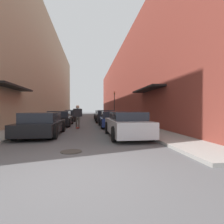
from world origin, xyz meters
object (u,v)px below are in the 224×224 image
at_px(parked_car_left_4, 74,114).
at_px(manhole_cover, 71,152).
at_px(parked_car_left_3, 72,115).
at_px(parked_car_right_1, 112,119).
at_px(traffic_light, 114,102).
at_px(parked_car_right_0, 126,124).
at_px(skateboarder, 78,114).
at_px(parked_car_left_2, 67,116).
at_px(parked_car_left_1, 60,119).
at_px(parked_car_left_5, 76,113).
at_px(parked_car_right_3, 102,115).
at_px(parked_car_right_2, 105,116).
at_px(parked_car_left_0, 42,124).

xyz_separation_m(parked_car_left_4, manhole_cover, (1.96, -26.02, -0.61)).
height_order(parked_car_left_3, parked_car_left_4, parked_car_left_3).
distance_m(parked_car_right_1, traffic_light, 12.79).
height_order(parked_car_right_0, parked_car_right_1, parked_car_right_0).
relative_size(parked_car_right_0, skateboarder, 2.54).
xyz_separation_m(parked_car_left_2, skateboarder, (1.65, -8.13, 0.46)).
bearing_deg(traffic_light, parked_car_left_1, -120.61).
distance_m(parked_car_left_3, skateboarder, 13.05).
distance_m(parked_car_left_5, traffic_light, 13.39).
xyz_separation_m(parked_car_left_3, parked_car_right_3, (4.26, -2.02, -0.02)).
bearing_deg(parked_car_left_5, parked_car_left_3, -89.29).
bearing_deg(skateboarder, parked_car_right_0, -58.17).
bearing_deg(parked_car_left_5, parked_car_right_2, -77.10).
xyz_separation_m(parked_car_left_5, parked_car_right_2, (4.31, -18.83, 0.04)).
xyz_separation_m(parked_car_left_0, parked_car_left_2, (0.04, 11.41, -0.01)).
xyz_separation_m(parked_car_right_0, parked_car_right_1, (-0.03, 5.06, -0.03)).
distance_m(parked_car_left_2, parked_car_right_3, 5.13).
bearing_deg(parked_car_left_5, parked_car_left_0, -89.91).
height_order(parked_car_left_2, parked_car_right_1, parked_car_right_1).
height_order(parked_car_left_5, skateboarder, skateboarder).
xyz_separation_m(parked_car_left_2, parked_car_left_4, (-0.12, 10.69, 0.02)).
distance_m(skateboarder, traffic_light, 14.08).
bearing_deg(parked_car_left_0, manhole_cover, -64.26).
distance_m(parked_car_left_5, parked_car_right_0, 29.42).
relative_size(parked_car_left_0, parked_car_left_4, 0.94).
bearing_deg(parked_car_left_0, skateboarder, 62.70).
bearing_deg(parked_car_left_5, parked_car_right_1, -79.57).
height_order(parked_car_right_1, skateboarder, skateboarder).
relative_size(parked_car_left_1, manhole_cover, 6.52).
bearing_deg(parked_car_right_3, parked_car_right_1, -89.88).
bearing_deg(parked_car_left_3, parked_car_right_2, -59.46).
height_order(parked_car_left_2, traffic_light, traffic_light).
distance_m(parked_car_right_3, skateboarder, 11.25).
xyz_separation_m(parked_car_left_1, parked_car_right_2, (4.20, 3.52, 0.04)).
relative_size(parked_car_left_1, parked_car_left_2, 1.16).
relative_size(parked_car_right_0, parked_car_right_1, 1.04).
height_order(parked_car_right_0, parked_car_right_2, parked_car_right_2).
bearing_deg(parked_car_left_3, skateboarder, -82.98).
bearing_deg(parked_car_right_2, parked_car_left_4, 108.54).
xyz_separation_m(parked_car_left_0, manhole_cover, (1.89, -3.92, -0.60)).
bearing_deg(parked_car_left_4, parked_car_right_1, -76.20).
bearing_deg(parked_car_right_0, traffic_light, 83.32).
bearing_deg(manhole_cover, parked_car_left_2, 96.86).
xyz_separation_m(parked_car_right_2, traffic_light, (2.19, 7.28, 1.90)).
bearing_deg(parked_car_left_3, parked_car_left_2, -90.66).
distance_m(parked_car_right_1, parked_car_right_3, 10.22).
relative_size(parked_car_left_5, manhole_cover, 6.55).
relative_size(parked_car_left_0, manhole_cover, 6.39).
distance_m(parked_car_left_3, parked_car_left_5, 11.77).
height_order(parked_car_left_4, parked_car_right_0, parked_car_right_0).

